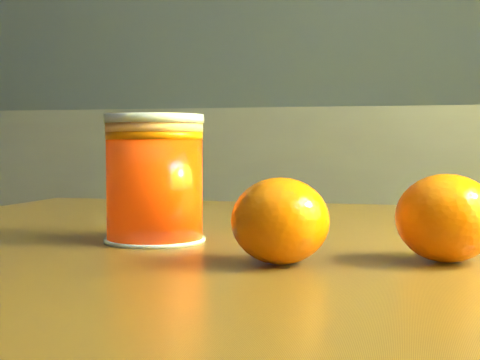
# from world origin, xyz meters

# --- Properties ---
(kitchen_counter) EXTENTS (3.15, 0.60, 0.90)m
(kitchen_counter) POSITION_xyz_m (0.00, 1.45, 0.45)
(kitchen_counter) COLOR #504F54
(kitchen_counter) RESTS_ON ground
(juice_glass) EXTENTS (0.08, 0.08, 0.09)m
(juice_glass) POSITION_xyz_m (0.66, 0.11, 0.79)
(juice_glass) COLOR #FF3705
(juice_glass) RESTS_ON table
(orange_front) EXTENTS (0.06, 0.06, 0.05)m
(orange_front) POSITION_xyz_m (0.77, 0.04, 0.77)
(orange_front) COLOR orange
(orange_front) RESTS_ON table
(orange_back) EXTENTS (0.08, 0.08, 0.06)m
(orange_back) POSITION_xyz_m (0.87, 0.07, 0.77)
(orange_back) COLOR orange
(orange_back) RESTS_ON table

